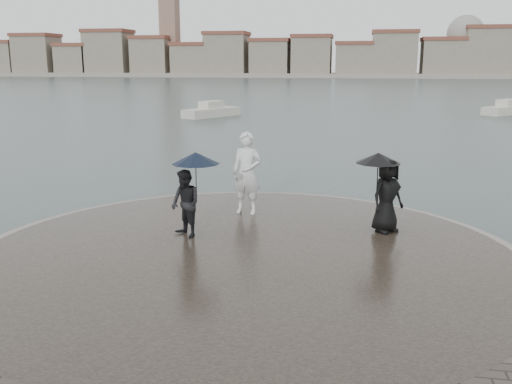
# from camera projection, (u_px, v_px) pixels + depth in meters

# --- Properties ---
(ground) EXTENTS (400.00, 400.00, 0.00)m
(ground) POSITION_uv_depth(u_px,v_px,m) (203.00, 344.00, 9.25)
(ground) COLOR #2B3835
(ground) RESTS_ON ground
(kerb_ring) EXTENTS (12.50, 12.50, 0.32)m
(kerb_ring) POSITION_uv_depth(u_px,v_px,m) (245.00, 262.00, 12.57)
(kerb_ring) COLOR gray
(kerb_ring) RESTS_ON ground
(quay_tip) EXTENTS (11.90, 11.90, 0.36)m
(quay_tip) POSITION_uv_depth(u_px,v_px,m) (245.00, 261.00, 12.56)
(quay_tip) COLOR #2D261E
(quay_tip) RESTS_ON ground
(statue) EXTENTS (0.87, 0.62, 2.26)m
(statue) POSITION_uv_depth(u_px,v_px,m) (247.00, 173.00, 15.60)
(statue) COLOR white
(statue) RESTS_ON quay_tip
(visitor_left) EXTENTS (1.32, 1.16, 2.04)m
(visitor_left) POSITION_uv_depth(u_px,v_px,m) (189.00, 189.00, 13.51)
(visitor_left) COLOR black
(visitor_left) RESTS_ON quay_tip
(visitor_right) EXTENTS (1.33, 1.17, 1.95)m
(visitor_right) POSITION_uv_depth(u_px,v_px,m) (385.00, 186.00, 13.92)
(visitor_right) COLOR black
(visitor_right) RESTS_ON quay_tip
(far_skyline) EXTENTS (260.00, 20.00, 37.00)m
(far_skyline) POSITION_uv_depth(u_px,v_px,m) (332.00, 58.00, 163.20)
(far_skyline) COLOR gray
(far_skyline) RESTS_ON ground
(boats) EXTENTS (34.10, 12.13, 1.50)m
(boats) POSITION_uv_depth(u_px,v_px,m) (432.00, 112.00, 47.15)
(boats) COLOR beige
(boats) RESTS_ON ground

